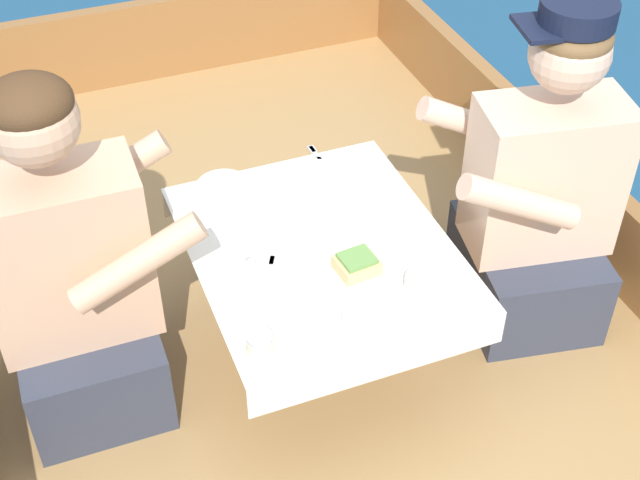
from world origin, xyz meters
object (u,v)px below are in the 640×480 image
Objects in this scene: person_port at (75,283)px; coffee_cup_starboard at (357,320)px; tin_can at (260,344)px; person_starboard at (538,200)px; sandwich at (357,264)px; coffee_cup_port at (233,264)px.

coffee_cup_starboard is at bearing -32.11° from person_port.
coffee_cup_starboard is 1.45× the size of tin_can.
coffee_cup_starboard is at bearing 31.45° from person_starboard.
coffee_cup_port is at bearing 158.08° from sandwich.
coffee_cup_starboard is (0.61, -0.39, 0.01)m from person_port.
coffee_cup_port reaches higher than tin_can.
coffee_cup_port is 1.48× the size of tin_can.
person_starboard reaches higher than tin_can.
person_starboard is at bearing -5.30° from person_port.
coffee_cup_port is at bearing 7.62° from person_starboard.
person_starboard is 10.14× the size of coffee_cup_port.
person_port is 0.72m from coffee_cup_starboard.
person_port is at bearing 162.83° from sandwich.
person_starboard reaches higher than sandwich.
person_starboard is (1.27, -0.14, 0.00)m from person_port.
sandwich is (-0.59, -0.07, 0.01)m from person_starboard.
coffee_cup_port is 0.29m from tin_can.
person_port is 0.40m from coffee_cup_port.
coffee_cup_port is (-0.88, 0.04, 0.01)m from person_starboard.
person_starboard reaches higher than person_port.
coffee_cup_port is (0.39, -0.09, 0.01)m from person_port.
coffee_cup_port is at bearing -12.57° from person_port.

